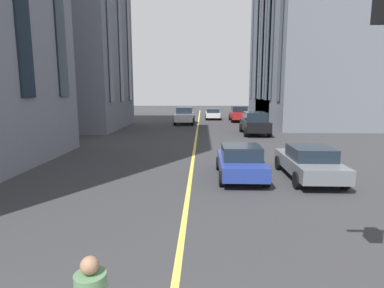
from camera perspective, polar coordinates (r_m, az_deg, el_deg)
The scene contains 10 objects.
lane_centre_line at distance 21.71m, azimuth 0.59°, elevation 0.05°, with size 80.00×0.16×0.01m.
car_red_parked_b at distance 38.53m, azimuth 8.53°, elevation 5.52°, with size 4.70×2.14×1.88m.
car_white_oncoming at distance 41.36m, azimuth 3.80°, elevation 5.50°, with size 4.40×1.95×1.37m.
car_black_far at distance 26.96m, azimuth 11.35°, elevation 3.78°, with size 4.70×2.14×1.88m.
car_grey_trailing at distance 13.81m, azimuth 20.51°, elevation -3.08°, with size 4.40×1.95×1.37m.
car_white_mid at distance 35.25m, azimuth -1.35°, elevation 5.26°, with size 4.70×2.14×1.88m.
car_blue_near at distance 13.19m, azimuth 8.83°, elevation -3.17°, with size 3.90×1.89×1.40m.
building_left_near at distance 34.24m, azimuth -22.22°, elevation 18.68°, with size 10.68×10.76×18.87m.
building_right_near at distance 37.67m, azimuth 23.62°, elevation 18.07°, with size 14.54×12.48×19.36m.
building_right_far at distance 42.64m, azimuth 18.08°, elevation 17.07°, with size 14.76×8.69×19.04m.
Camera 1 is at (-1.41, -0.50, 3.56)m, focal length 29.29 mm.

